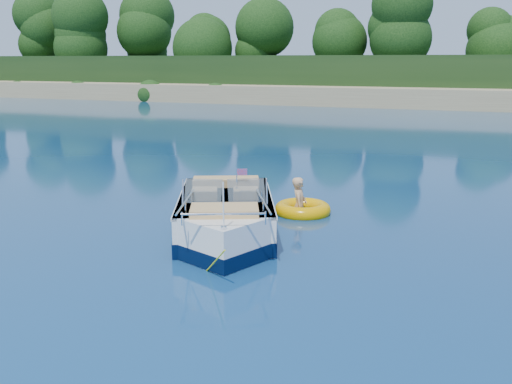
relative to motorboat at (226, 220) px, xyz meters
The scene contains 6 objects.
ground 1.18m from the motorboat, 158.04° to the right, with size 160.00×160.00×0.00m, color #0B284F.
shoreline 63.36m from the motorboat, 90.94° to the left, with size 170.00×59.00×6.00m.
treeline 40.94m from the motorboat, 91.42° to the left, with size 150.00×7.12×8.19m.
motorboat is the anchor object (origin of this frame).
tow_tube 2.56m from the motorboat, 66.87° to the left, with size 1.55×1.55×0.36m.
boy 2.46m from the motorboat, 67.30° to the left, with size 0.53×0.35×1.46m, color tan.
Camera 1 is at (5.75, -10.09, 3.63)m, focal length 40.00 mm.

